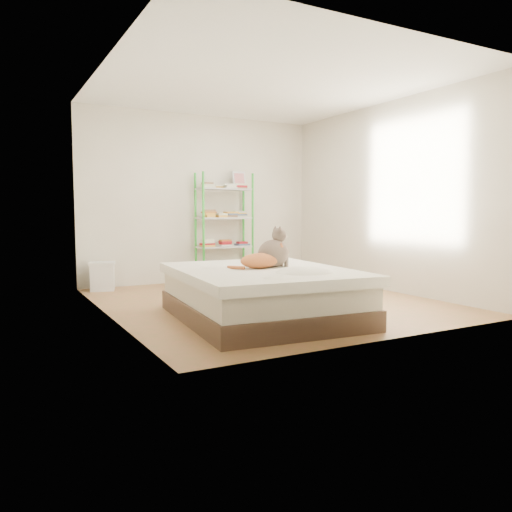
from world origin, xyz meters
TOP-DOWN VIEW (x-y plane):
  - room at (0.00, 0.00)m, footprint 3.81×4.21m
  - bed at (-0.55, -0.84)m, footprint 1.80×2.17m
  - orange_cat at (-0.56, -0.82)m, footprint 0.50×0.27m
  - grey_cat at (-0.37, -0.77)m, footprint 0.38×0.32m
  - shelf_unit at (0.31, 1.88)m, footprint 0.88×0.36m
  - cardboard_box at (-0.09, 1.36)m, footprint 0.48×0.46m
  - white_bin at (-1.60, 1.85)m, footprint 0.41×0.38m

SIDE VIEW (x-z plane):
  - cardboard_box at x=-0.09m, z-range -0.02..0.36m
  - white_bin at x=-1.60m, z-range 0.00..0.40m
  - bed at x=-0.55m, z-range 0.00..0.52m
  - orange_cat at x=-0.56m, z-range 0.52..0.72m
  - grey_cat at x=-0.37m, z-range 0.52..0.93m
  - shelf_unit at x=0.31m, z-range 0.04..1.79m
  - room at x=0.00m, z-range 0.00..2.61m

